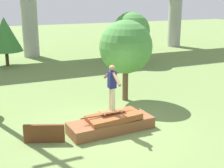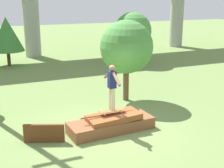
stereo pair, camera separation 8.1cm
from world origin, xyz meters
TOP-DOWN VIEW (x-y plane):
  - ground_plane at (0.00, 0.00)m, footprint 80.00×80.00m
  - scrap_pile at (0.02, -0.01)m, footprint 2.78×1.11m
  - scrap_plank_loose at (-2.12, 0.02)m, footprint 1.13×0.54m
  - skateboard at (0.04, 0.01)m, footprint 0.83×0.24m
  - skater at (0.04, 0.01)m, footprint 0.22×1.13m
  - tree_behind_left at (-1.94, 11.47)m, footprint 2.02×2.02m
  - tree_behind_right at (5.46, 9.23)m, footprint 2.35×2.35m
  - tree_mid_back at (1.78, 2.59)m, footprint 2.12×2.12m

SIDE VIEW (x-z plane):
  - ground_plane at x=0.00m, z-range 0.00..0.00m
  - scrap_pile at x=0.02m, z-range -0.05..0.53m
  - scrap_plank_loose at x=-2.12m, z-range 0.00..0.55m
  - skateboard at x=0.04m, z-range 0.62..0.71m
  - skater at x=0.04m, z-range 0.78..2.23m
  - tree_behind_left at x=-1.94m, z-range 0.45..3.42m
  - tree_behind_right at x=5.46m, z-range 0.43..3.66m
  - tree_mid_back at x=1.78m, z-range 0.56..3.83m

